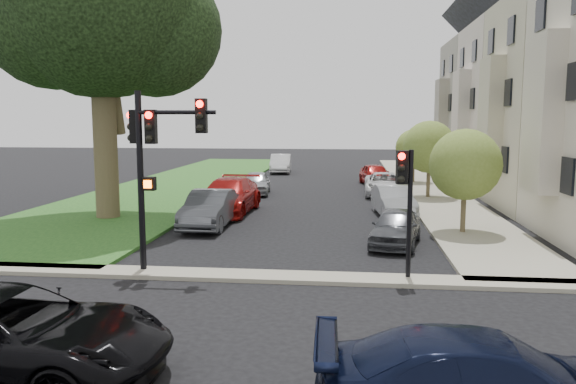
# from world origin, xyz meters

# --- Properties ---
(ground) EXTENTS (140.00, 140.00, 0.00)m
(ground) POSITION_xyz_m (0.00, 0.00, 0.00)
(ground) COLOR black
(ground) RESTS_ON ground
(grass_strip) EXTENTS (8.00, 44.00, 0.12)m
(grass_strip) POSITION_xyz_m (-9.00, 24.00, 0.06)
(grass_strip) COLOR #1E4B1B
(grass_strip) RESTS_ON ground
(sidewalk_right) EXTENTS (3.50, 44.00, 0.12)m
(sidewalk_right) POSITION_xyz_m (6.75, 24.00, 0.06)
(sidewalk_right) COLOR #999783
(sidewalk_right) RESTS_ON ground
(sidewalk_cross) EXTENTS (60.00, 1.00, 0.12)m
(sidewalk_cross) POSITION_xyz_m (0.00, 2.00, 0.06)
(sidewalk_cross) COLOR #999783
(sidewalk_cross) RESTS_ON ground
(house_b) EXTENTS (7.70, 7.55, 15.97)m
(house_b) POSITION_xyz_m (12.45, 15.50, 6.93)
(house_b) COLOR #ADA68D
(house_b) RESTS_ON ground
(house_c) EXTENTS (7.70, 7.55, 15.97)m
(house_c) POSITION_xyz_m (12.45, 23.00, 6.93)
(house_c) COLOR #9F9F9F
(house_c) RESTS_ON ground
(house_d) EXTENTS (7.70, 7.55, 15.97)m
(house_d) POSITION_xyz_m (12.45, 30.50, 6.93)
(house_d) COLOR #AEA58F
(house_d) RESTS_ON ground
(small_tree_a) EXTENTS (2.65, 2.65, 3.98)m
(small_tree_a) POSITION_xyz_m (6.20, 8.61, 2.64)
(small_tree_a) COLOR brown
(small_tree_a) RESTS_ON ground
(small_tree_b) EXTENTS (2.84, 2.84, 4.25)m
(small_tree_b) POSITION_xyz_m (6.20, 18.28, 2.83)
(small_tree_b) COLOR brown
(small_tree_b) RESTS_ON ground
(small_tree_c) EXTENTS (2.45, 2.45, 3.67)m
(small_tree_c) POSITION_xyz_m (6.20, 25.64, 2.44)
(small_tree_c) COLOR brown
(small_tree_c) RESTS_ON ground
(traffic_signal_main) EXTENTS (2.48, 0.64, 5.09)m
(traffic_signal_main) POSITION_xyz_m (-3.40, 2.23, 3.51)
(traffic_signal_main) COLOR black
(traffic_signal_main) RESTS_ON ground
(traffic_signal_secondary) EXTENTS (0.46, 0.37, 3.52)m
(traffic_signal_secondary) POSITION_xyz_m (3.43, 2.19, 2.46)
(traffic_signal_secondary) COLOR black
(traffic_signal_secondary) RESTS_ON ground
(car_cross_near) EXTENTS (5.55, 2.64, 1.53)m
(car_cross_near) POSITION_xyz_m (-3.67, -4.39, 0.76)
(car_cross_near) COLOR black
(car_cross_near) RESTS_ON ground
(car_parked_0) EXTENTS (2.21, 3.97, 1.28)m
(car_parked_0) POSITION_xyz_m (3.55, 6.55, 0.64)
(car_parked_0) COLOR #3F4247
(car_parked_0) RESTS_ON ground
(car_parked_1) EXTENTS (1.90, 4.27, 1.36)m
(car_parked_1) POSITION_xyz_m (3.92, 12.48, 0.68)
(car_parked_1) COLOR #999BA0
(car_parked_1) RESTS_ON ground
(car_parked_2) EXTENTS (2.23, 4.72, 1.30)m
(car_parked_2) POSITION_xyz_m (3.90, 19.42, 0.65)
(car_parked_2) COLOR silver
(car_parked_2) RESTS_ON ground
(car_parked_3) EXTENTS (2.29, 4.34, 1.41)m
(car_parked_3) POSITION_xyz_m (3.61, 24.55, 0.70)
(car_parked_3) COLOR maroon
(car_parked_3) RESTS_ON ground
(car_parked_5) EXTENTS (1.58, 4.50, 1.48)m
(car_parked_5) POSITION_xyz_m (-3.61, 9.05, 0.74)
(car_parked_5) COLOR #3F4247
(car_parked_5) RESTS_ON ground
(car_parked_6) EXTENTS (2.47, 5.63, 1.61)m
(car_parked_6) POSITION_xyz_m (-3.59, 12.43, 0.80)
(car_parked_6) COLOR maroon
(car_parked_6) RESTS_ON ground
(car_parked_7) EXTENTS (1.91, 3.99, 1.32)m
(car_parked_7) POSITION_xyz_m (-3.46, 19.28, 0.66)
(car_parked_7) COLOR #999BA0
(car_parked_7) RESTS_ON ground
(car_parked_9) EXTENTS (1.93, 4.64, 1.49)m
(car_parked_9) POSITION_xyz_m (-3.67, 32.55, 0.75)
(car_parked_9) COLOR silver
(car_parked_9) RESTS_ON ground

